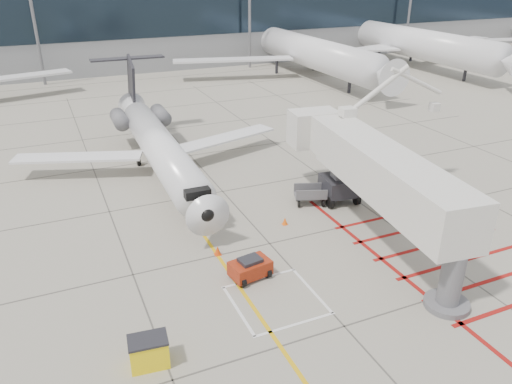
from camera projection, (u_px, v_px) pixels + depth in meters
name	position (u px, v px, depth m)	size (l,w,h in m)	color
ground_plane	(302.00, 280.00, 25.98)	(260.00, 260.00, 0.00)	gray
regional_jet	(165.00, 138.00, 35.52)	(21.94, 27.67, 7.25)	white
jet_bridge	(387.00, 185.00, 27.93)	(8.77, 18.52, 7.41)	silver
pushback_tug	(250.00, 267.00, 25.95)	(2.07, 1.30, 1.21)	maroon
spill_bin	(149.00, 352.00, 20.25)	(1.54, 1.03, 1.34)	yellow
baggage_cart	(310.00, 195.00, 33.87)	(2.10, 1.33, 1.33)	#545358
ground_power_unit	(394.00, 196.00, 33.19)	(2.30, 1.34, 1.82)	silver
cone_nose	(218.00, 250.00, 28.10)	(0.39, 0.39, 0.54)	#DB3E0B
cone_side	(285.00, 221.00, 31.36)	(0.35, 0.35, 0.48)	#F55A0C
terminal_building	(159.00, 14.00, 84.86)	(180.00, 28.00, 14.00)	gray
terminal_glass_band	(181.00, 15.00, 72.76)	(180.00, 0.10, 6.00)	black
bg_aircraft_c	(303.00, 30.00, 70.67)	(37.34, 41.48, 12.45)	silver
bg_aircraft_d	(408.00, 22.00, 77.26)	(39.13, 43.48, 13.04)	silver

